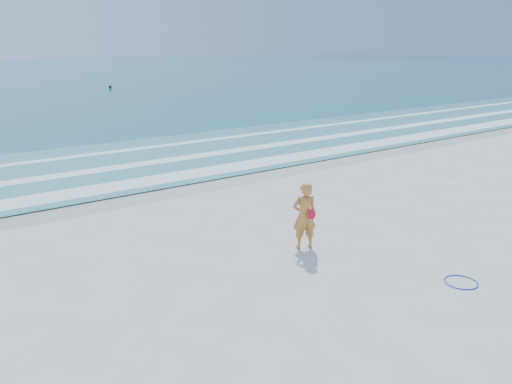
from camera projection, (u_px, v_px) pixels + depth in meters
ground at (339, 276)px, 11.64m from camera, size 400.00×400.00×0.00m
wet_sand at (167, 189)px, 18.64m from camera, size 400.00×2.40×0.00m
shallow at (118, 163)px, 22.52m from camera, size 400.00×10.00×0.01m
foam_near at (152, 180)px, 19.64m from camera, size 400.00×1.40×0.01m
foam_mid at (125, 166)px, 21.89m from camera, size 400.00×0.90×0.01m
foam_far at (99, 154)px, 24.46m from camera, size 400.00×0.60×0.01m
hoop at (461, 282)px, 11.31m from camera, size 0.94×0.94×0.03m
buoy at (110, 87)px, 60.95m from camera, size 0.37×0.37×0.37m
woman at (304, 216)px, 13.01m from camera, size 0.76×0.63×1.79m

